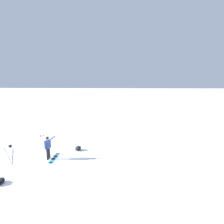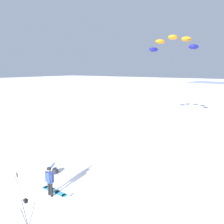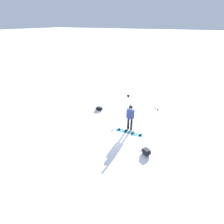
{
  "view_description": "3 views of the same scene",
  "coord_description": "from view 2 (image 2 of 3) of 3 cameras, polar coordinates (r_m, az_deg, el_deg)",
  "views": [
    {
      "loc": [
        5.0,
        -10.39,
        5.29
      ],
      "look_at": [
        4.32,
        -0.08,
        3.49
      ],
      "focal_mm": 27.24,
      "sensor_mm": 36.0,
      "label": 1
    },
    {
      "loc": [
        -6.05,
        -7.41,
        6.47
      ],
      "look_at": [
        4.67,
        -0.1,
        3.69
      ],
      "focal_mm": 32.02,
      "sensor_mm": 36.0,
      "label": 2
    },
    {
      "loc": [
        8.15,
        3.82,
        5.91
      ],
      "look_at": [
        1.47,
        0.14,
        1.88
      ],
      "focal_mm": 27.57,
      "sensor_mm": 36.0,
      "label": 3
    }
  ],
  "objects": [
    {
      "name": "traction_kite",
      "position": [
        21.31,
        16.91,
        18.35
      ],
      "size": [
        1.73,
        5.01,
        1.47
      ],
      "color": "navy"
    },
    {
      "name": "ski_poles",
      "position": [
        11.77,
        -25.3,
        -17.58
      ],
      "size": [
        0.38,
        0.3,
        1.32
      ],
      "color": "gray",
      "rests_on": "ground_plane"
    },
    {
      "name": "gear_bag_small",
      "position": [
        13.69,
        -15.93,
        -15.79
      ],
      "size": [
        0.59,
        0.65,
        0.33
      ],
      "color": "black",
      "rests_on": "ground_plane"
    },
    {
      "name": "camera_tripod",
      "position": [
        9.62,
        -23.25,
        -23.84
      ],
      "size": [
        0.64,
        0.58,
        1.37
      ],
      "color": "#262628",
      "rests_on": "ground_plane"
    },
    {
      "name": "snowboarder",
      "position": [
        11.27,
        -17.36,
        -17.62
      ],
      "size": [
        0.66,
        0.47,
        1.66
      ],
      "color": "black",
      "rests_on": "ground_plane"
    },
    {
      "name": "ground_plane",
      "position": [
        11.55,
        -14.74,
        -22.41
      ],
      "size": [
        300.0,
        300.0,
        0.0
      ],
      "primitive_type": "plane",
      "color": "white"
    },
    {
      "name": "snowboard",
      "position": [
        12.03,
        -16.15,
        -20.83
      ],
      "size": [
        0.38,
        1.78,
        0.1
      ],
      "color": "teal",
      "rests_on": "ground_plane"
    }
  ]
}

